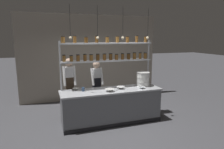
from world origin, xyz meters
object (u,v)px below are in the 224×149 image
(spice_shelf_unit, at_px, (108,54))
(serving_cup_front, at_px, (83,89))
(prep_bowl_near_left, at_px, (110,90))
(prep_bowl_near_right, at_px, (121,88))
(prep_bowl_center_front, at_px, (142,88))
(container_stack, at_px, (143,79))
(chef_left, at_px, (70,84))
(prep_bowl_center_back, at_px, (76,89))
(chef_center, at_px, (97,84))

(spice_shelf_unit, xyz_separation_m, serving_cup_front, (-0.74, -0.24, -0.87))
(prep_bowl_near_left, bearing_deg, prep_bowl_near_right, 23.51)
(spice_shelf_unit, relative_size, prep_bowl_center_front, 15.49)
(container_stack, distance_m, prep_bowl_center_front, 0.37)
(spice_shelf_unit, distance_m, chef_left, 1.38)
(container_stack, xyz_separation_m, prep_bowl_center_back, (-1.91, 0.16, -0.18))
(chef_left, height_order, prep_bowl_center_back, chef_left)
(chef_center, distance_m, serving_cup_front, 0.90)
(spice_shelf_unit, relative_size, serving_cup_front, 24.00)
(spice_shelf_unit, height_order, chef_center, spice_shelf_unit)
(chef_center, relative_size, prep_bowl_center_front, 9.60)
(chef_left, height_order, prep_bowl_near_left, chef_left)
(prep_bowl_center_back, xyz_separation_m, prep_bowl_near_right, (1.18, -0.27, 0.01))
(prep_bowl_center_front, xyz_separation_m, prep_bowl_center_back, (-1.74, 0.43, 0.00))
(chef_center, relative_size, prep_bowl_near_right, 7.22)
(serving_cup_front, bearing_deg, chef_left, 112.73)
(prep_bowl_center_front, relative_size, prep_bowl_near_right, 0.75)
(prep_bowl_near_left, bearing_deg, prep_bowl_center_front, -0.06)
(spice_shelf_unit, relative_size, prep_bowl_near_left, 10.50)
(chef_center, relative_size, prep_bowl_near_left, 6.51)
(prep_bowl_near_left, relative_size, prep_bowl_center_front, 1.48)
(chef_left, relative_size, container_stack, 4.29)
(chef_center, height_order, prep_bowl_near_left, chef_center)
(container_stack, bearing_deg, chef_left, 163.05)
(container_stack, xyz_separation_m, prep_bowl_near_left, (-1.10, -0.27, -0.17))
(prep_bowl_near_right, relative_size, serving_cup_front, 2.06)
(container_stack, relative_size, prep_bowl_center_front, 2.40)
(prep_bowl_near_left, bearing_deg, serving_cup_front, 159.53)
(chef_left, height_order, serving_cup_front, chef_left)
(spice_shelf_unit, xyz_separation_m, prep_bowl_near_left, (-0.10, -0.48, -0.89))
(spice_shelf_unit, xyz_separation_m, prep_bowl_center_front, (0.83, -0.49, -0.90))
(prep_bowl_near_right, bearing_deg, serving_cup_front, 175.27)
(chef_center, bearing_deg, spice_shelf_unit, -71.31)
(prep_bowl_near_right, xyz_separation_m, serving_cup_front, (-1.01, 0.08, 0.02))
(chef_left, distance_m, chef_center, 0.82)
(container_stack, relative_size, prep_bowl_near_left, 1.63)
(container_stack, xyz_separation_m, prep_bowl_near_right, (-0.73, -0.11, -0.17))
(chef_left, distance_m, serving_cup_front, 0.70)
(chef_left, relative_size, prep_bowl_near_left, 6.98)
(prep_bowl_center_front, height_order, prep_bowl_near_right, prep_bowl_near_right)
(prep_bowl_center_front, relative_size, prep_bowl_center_back, 0.99)
(spice_shelf_unit, distance_m, prep_bowl_near_left, 1.02)
(serving_cup_front, bearing_deg, container_stack, 0.98)
(chef_left, bearing_deg, prep_bowl_near_left, -45.42)
(prep_bowl_near_left, relative_size, prep_bowl_center_back, 1.46)
(spice_shelf_unit, relative_size, prep_bowl_center_back, 15.33)
(prep_bowl_near_left, distance_m, prep_bowl_center_front, 0.93)
(container_stack, xyz_separation_m, serving_cup_front, (-1.74, -0.03, -0.15))
(chef_center, relative_size, serving_cup_front, 14.88)
(prep_bowl_center_back, bearing_deg, serving_cup_front, -48.29)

